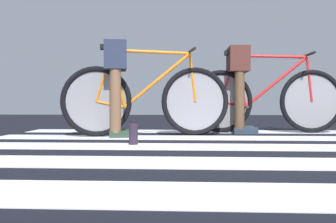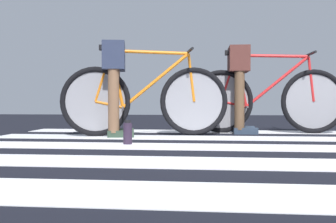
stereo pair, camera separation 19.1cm
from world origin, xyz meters
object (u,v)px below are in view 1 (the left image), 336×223
object	(u,v)px
cyclist_2_of_2	(238,78)
bicycle_2_of_2	(266,99)
bicycle_1_of_2	(146,99)
water_bottle	(133,133)
cyclist_1_of_2	(116,76)

from	to	relation	value
cyclist_2_of_2	bicycle_2_of_2	bearing A→B (deg)	0.00
bicycle_1_of_2	water_bottle	bearing A→B (deg)	-102.74
cyclist_1_of_2	bicycle_1_of_2	bearing A→B (deg)	0.00
cyclist_1_of_2	cyclist_2_of_2	xyz separation A→B (m)	(1.30, 0.53, 0.01)
cyclist_1_of_2	water_bottle	world-z (taller)	cyclist_1_of_2
bicycle_2_of_2	cyclist_2_of_2	size ratio (longest dim) A/B	1.79
bicycle_2_of_2	cyclist_1_of_2	bearing A→B (deg)	-162.52
bicycle_1_of_2	cyclist_2_of_2	distance (m)	1.13
bicycle_1_of_2	water_bottle	world-z (taller)	bicycle_1_of_2
cyclist_1_of_2	bicycle_2_of_2	distance (m)	1.71
water_bottle	bicycle_2_of_2	bearing A→B (deg)	43.08
cyclist_1_of_2	bicycle_2_of_2	bearing A→B (deg)	7.09
bicycle_1_of_2	cyclist_2_of_2	xyz separation A→B (m)	(1.00, 0.47, 0.24)
bicycle_1_of_2	cyclist_2_of_2	size ratio (longest dim) A/B	1.77
cyclist_1_of_2	water_bottle	xyz separation A→B (m)	(0.28, -0.71, -0.52)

